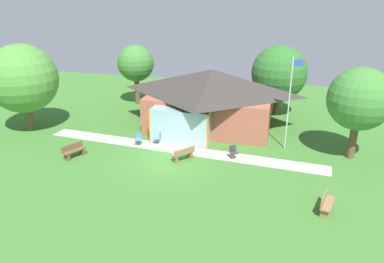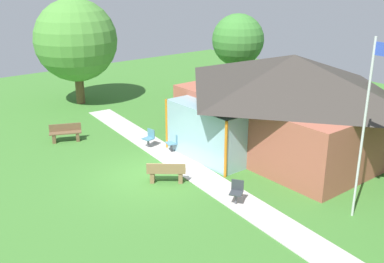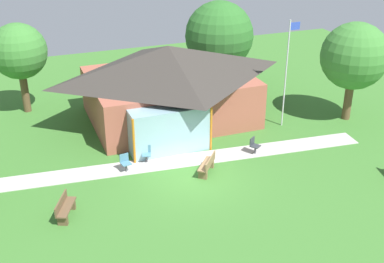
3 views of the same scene
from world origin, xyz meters
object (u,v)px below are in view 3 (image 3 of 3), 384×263
object	(u,v)px
tree_east_hedge	(354,56)
bench_rear_near_path	(207,165)
tree_behind_pavilion_right	(219,36)
patio_chair_porch_left	(146,154)
pavilion	(169,82)
flagpole	(287,70)
tree_behind_pavilion_left	(19,52)
patio_chair_lawn_spare	(254,146)
bench_mid_left	(65,208)
patio_chair_west	(125,163)

from	to	relation	value
tree_east_hedge	bench_rear_near_path	bearing A→B (deg)	-163.66
bench_rear_near_path	tree_behind_pavilion_right	world-z (taller)	tree_behind_pavilion_right
patio_chair_porch_left	pavilion	bearing A→B (deg)	-104.50
pavilion	flagpole	xyz separation A→B (m)	(5.67, -3.13, 1.05)
tree_behind_pavilion_left	tree_behind_pavilion_right	bearing A→B (deg)	-0.73
tree_east_hedge	patio_chair_lawn_spare	bearing A→B (deg)	-164.29
bench_mid_left	patio_chair_lawn_spare	size ratio (longest dim) A/B	1.80
pavilion	bench_rear_near_path	bearing A→B (deg)	-93.03
patio_chair_porch_left	tree_behind_pavilion_left	bearing A→B (deg)	-43.91
tree_behind_pavilion_right	tree_east_hedge	world-z (taller)	tree_behind_pavilion_right
patio_chair_west	tree_behind_pavilion_right	bearing A→B (deg)	-143.99
patio_chair_lawn_spare	tree_behind_pavilion_left	size ratio (longest dim) A/B	0.16
tree_behind_pavilion_right	tree_behind_pavilion_left	world-z (taller)	tree_behind_pavilion_right
bench_mid_left	tree_behind_pavilion_left	world-z (taller)	tree_behind_pavilion_left
bench_rear_near_path	flagpole	bearing A→B (deg)	-21.18
bench_mid_left	tree_behind_pavilion_left	distance (m)	12.35
tree_behind_pavilion_left	tree_east_hedge	xyz separation A→B (m)	(17.26, -7.79, 0.06)
pavilion	bench_mid_left	size ratio (longest dim) A/B	6.38
flagpole	tree_behind_pavilion_right	world-z (taller)	flagpole
bench_mid_left	bench_rear_near_path	xyz separation A→B (m)	(6.71, 1.19, 0.00)
pavilion	patio_chair_porch_left	distance (m)	5.59
bench_mid_left	patio_chair_lawn_spare	world-z (taller)	patio_chair_lawn_spare
pavilion	flagpole	world-z (taller)	flagpole
flagpole	patio_chair_lawn_spare	xyz separation A→B (m)	(-3.08, -2.49, -2.87)
flagpole	tree_east_hedge	xyz separation A→B (m)	(3.93, -0.52, 0.46)
tree_behind_pavilion_left	bench_rear_near_path	bearing A→B (deg)	-55.70
patio_chair_lawn_spare	patio_chair_porch_left	bearing A→B (deg)	-45.84
patio_chair_lawn_spare	tree_east_hedge	size ratio (longest dim) A/B	0.15
bench_mid_left	patio_chair_lawn_spare	xyz separation A→B (m)	(9.65, 2.13, 0.01)
bench_mid_left	patio_chair_porch_left	bearing A→B (deg)	150.82
patio_chair_west	tree_behind_pavilion_left	bearing A→B (deg)	-77.67
bench_mid_left	tree_behind_pavilion_right	size ratio (longest dim) A/B	0.27
pavilion	bench_rear_near_path	distance (m)	6.83
bench_mid_left	patio_chair_west	size ratio (longest dim) A/B	1.80
bench_mid_left	patio_chair_lawn_spare	bearing A→B (deg)	126.68
tree_behind_pavilion_right	tree_east_hedge	distance (m)	9.01
patio_chair_west	tree_behind_pavilion_left	world-z (taller)	tree_behind_pavilion_left
bench_rear_near_path	tree_east_hedge	size ratio (longest dim) A/B	0.26
pavilion	bench_mid_left	bearing A→B (deg)	-132.30
tree_behind_pavilion_right	patio_chair_lawn_spare	bearing A→B (deg)	-103.08
patio_chair_lawn_spare	tree_behind_pavilion_left	distance (m)	14.52
flagpole	bench_rear_near_path	bearing A→B (deg)	-150.30
pavilion	tree_behind_pavilion_left	distance (m)	8.82
tree_behind_pavilion_left	tree_east_hedge	distance (m)	18.93
bench_rear_near_path	patio_chair_lawn_spare	size ratio (longest dim) A/B	1.68
pavilion	patio_chair_porch_left	bearing A→B (deg)	-120.92
tree_behind_pavilion_right	tree_east_hedge	xyz separation A→B (m)	(4.78, -7.63, 0.24)
patio_chair_lawn_spare	tree_behind_pavilion_left	bearing A→B (deg)	-77.82
patio_chair_lawn_spare	tree_behind_pavilion_left	world-z (taller)	tree_behind_pavilion_left
pavilion	tree_behind_pavilion_right	distance (m)	6.38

